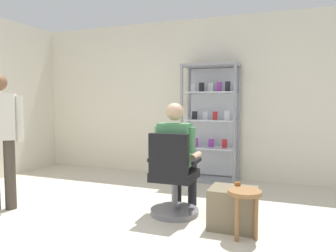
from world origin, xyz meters
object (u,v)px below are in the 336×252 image
(storage_crate, at_px, (233,208))
(tea_glass, at_px, (238,186))
(seated_shopkeeper, at_px, (178,152))
(display_cabinet_main, at_px, (211,122))
(office_chair, at_px, (173,182))
(standing_customer, at_px, (0,133))
(wooden_stool, at_px, (245,200))

(storage_crate, height_order, tea_glass, tea_glass)
(seated_shopkeeper, xyz_separation_m, storage_crate, (0.70, -0.28, -0.50))
(display_cabinet_main, distance_m, seated_shopkeeper, 1.67)
(office_chair, relative_size, standing_customer, 0.59)
(office_chair, relative_size, seated_shopkeeper, 0.74)
(tea_glass, bearing_deg, display_cabinet_main, 110.59)
(office_chair, relative_size, storage_crate, 2.04)
(display_cabinet_main, xyz_separation_m, seated_shopkeeper, (-0.01, -1.65, -0.26))
(display_cabinet_main, height_order, office_chair, display_cabinet_main)
(wooden_stool, bearing_deg, office_chair, 158.82)
(seated_shopkeeper, height_order, standing_customer, standing_customer)
(display_cabinet_main, relative_size, storage_crate, 4.03)
(storage_crate, relative_size, tea_glass, 5.62)
(storage_crate, height_order, standing_customer, standing_customer)
(office_chair, distance_m, tea_glass, 0.78)
(storage_crate, distance_m, tea_glass, 0.26)
(office_chair, bearing_deg, seated_shopkeeper, 91.04)
(seated_shopkeeper, distance_m, standing_customer, 2.13)
(display_cabinet_main, height_order, tea_glass, display_cabinet_main)
(standing_customer, bearing_deg, tea_glass, 7.36)
(storage_crate, height_order, wooden_stool, wooden_stool)
(display_cabinet_main, bearing_deg, storage_crate, -70.17)
(office_chair, height_order, tea_glass, office_chair)
(seated_shopkeeper, bearing_deg, tea_glass, -24.27)
(office_chair, relative_size, wooden_stool, 2.05)
(display_cabinet_main, distance_m, office_chair, 1.90)
(seated_shopkeeper, relative_size, tea_glass, 15.38)
(storage_crate, relative_size, standing_customer, 0.29)
(display_cabinet_main, distance_m, tea_glass, 2.18)
(display_cabinet_main, relative_size, tea_glass, 22.66)
(office_chair, bearing_deg, display_cabinet_main, 89.81)
(tea_glass, distance_m, standing_customer, 2.82)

